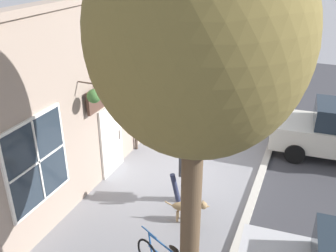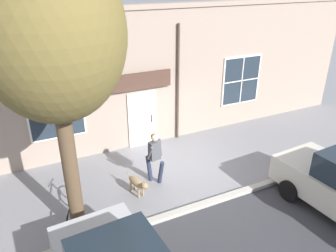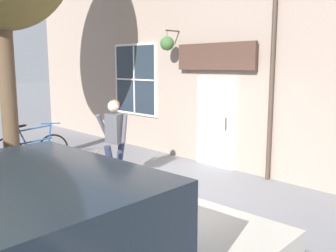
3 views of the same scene
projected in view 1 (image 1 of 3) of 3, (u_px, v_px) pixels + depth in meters
The scene contains 5 objects.
ground_plane at pixel (188, 175), 11.01m from camera, with size 90.00×90.00×0.00m, color gray.
storefront_facade at pixel (113, 84), 10.72m from camera, with size 0.95×18.00×5.05m.
pedestrian_walking at pixel (184, 167), 9.50m from camera, with size 0.69×0.55×1.69m.
dog_on_leash at pixel (189, 207), 9.02m from camera, with size 1.08×0.41×0.61m.
street_tree_by_curb at pixel (193, 45), 5.29m from camera, with size 3.30×2.97×6.73m.
Camera 1 is at (3.00, -8.83, 6.05)m, focal length 40.00 mm.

